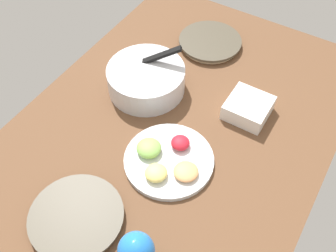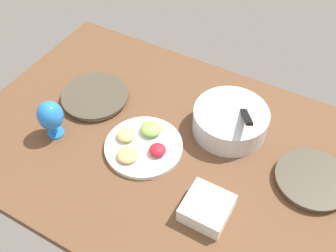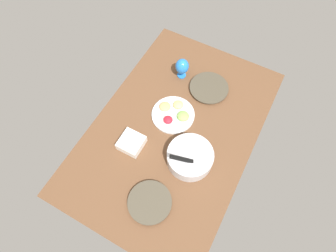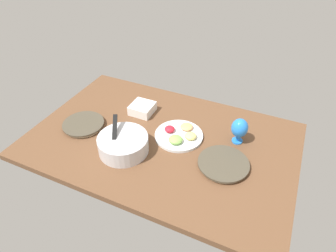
{
  "view_description": "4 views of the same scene",
  "coord_description": "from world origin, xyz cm",
  "px_view_note": "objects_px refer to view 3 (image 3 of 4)",
  "views": [
    {
      "loc": [
        -72.05,
        -44.07,
        110.44
      ],
      "look_at": [
        -1.44,
        -1.12,
        7.98
      ],
      "focal_mm": 42.75,
      "sensor_mm": 36.0,
      "label": 1
    },
    {
      "loc": [
        44.83,
        -82.62,
        116.67
      ],
      "look_at": [
        -2.78,
        2.2,
        7.98
      ],
      "focal_mm": 41.86,
      "sensor_mm": 36.0,
      "label": 2
    },
    {
      "loc": [
        79.35,
        37.61,
        168.94
      ],
      "look_at": [
        4.0,
        -3.07,
        7.98
      ],
      "focal_mm": 30.0,
      "sensor_mm": 36.0,
      "label": 3
    },
    {
      "loc": [
        -59.61,
        121.38,
        117.95
      ],
      "look_at": [
        -2.46,
        -3.71,
        7.98
      ],
      "focal_mm": 31.2,
      "sensor_mm": 36.0,
      "label": 4
    }
  ],
  "objects_px": {
    "dinner_plate_right": "(150,202)",
    "fruit_platter": "(174,114)",
    "hurricane_glass_blue": "(182,67)",
    "mixing_bowl": "(190,157)",
    "dinner_plate_left": "(209,88)",
    "square_bowl_white": "(131,143)"
  },
  "relations": [
    {
      "from": "fruit_platter",
      "to": "hurricane_glass_blue",
      "type": "height_order",
      "value": "hurricane_glass_blue"
    },
    {
      "from": "square_bowl_white",
      "to": "dinner_plate_left",
      "type": "bearing_deg",
      "value": 158.06
    },
    {
      "from": "dinner_plate_left",
      "to": "fruit_platter",
      "type": "height_order",
      "value": "fruit_platter"
    },
    {
      "from": "mixing_bowl",
      "to": "square_bowl_white",
      "type": "height_order",
      "value": "mixing_bowl"
    },
    {
      "from": "hurricane_glass_blue",
      "to": "dinner_plate_left",
      "type": "bearing_deg",
      "value": 85.17
    },
    {
      "from": "dinner_plate_right",
      "to": "fruit_platter",
      "type": "bearing_deg",
      "value": -165.34
    },
    {
      "from": "dinner_plate_right",
      "to": "hurricane_glass_blue",
      "type": "xyz_separation_m",
      "value": [
        -0.94,
        -0.27,
        0.09
      ]
    },
    {
      "from": "dinner_plate_left",
      "to": "hurricane_glass_blue",
      "type": "bearing_deg",
      "value": -94.83
    },
    {
      "from": "hurricane_glass_blue",
      "to": "square_bowl_white",
      "type": "xyz_separation_m",
      "value": [
        0.67,
        -0.03,
        -0.07
      ]
    },
    {
      "from": "dinner_plate_right",
      "to": "hurricane_glass_blue",
      "type": "bearing_deg",
      "value": -164.09
    },
    {
      "from": "dinner_plate_left",
      "to": "square_bowl_white",
      "type": "relative_size",
      "value": 1.9
    },
    {
      "from": "dinner_plate_left",
      "to": "mixing_bowl",
      "type": "relative_size",
      "value": 0.98
    },
    {
      "from": "dinner_plate_left",
      "to": "hurricane_glass_blue",
      "type": "height_order",
      "value": "hurricane_glass_blue"
    },
    {
      "from": "dinner_plate_right",
      "to": "fruit_platter",
      "type": "distance_m",
      "value": 0.62
    },
    {
      "from": "dinner_plate_left",
      "to": "mixing_bowl",
      "type": "xyz_separation_m",
      "value": [
        0.56,
        0.12,
        0.04
      ]
    },
    {
      "from": "mixing_bowl",
      "to": "hurricane_glass_blue",
      "type": "bearing_deg",
      "value": -148.7
    },
    {
      "from": "mixing_bowl",
      "to": "square_bowl_white",
      "type": "distance_m",
      "value": 0.39
    },
    {
      "from": "hurricane_glass_blue",
      "to": "fruit_platter",
      "type": "bearing_deg",
      "value": 18.12
    },
    {
      "from": "dinner_plate_right",
      "to": "hurricane_glass_blue",
      "type": "height_order",
      "value": "hurricane_glass_blue"
    },
    {
      "from": "mixing_bowl",
      "to": "square_bowl_white",
      "type": "bearing_deg",
      "value": -77.72
    },
    {
      "from": "dinner_plate_right",
      "to": "mixing_bowl",
      "type": "bearing_deg",
      "value": 166.2
    },
    {
      "from": "dinner_plate_right",
      "to": "mixing_bowl",
      "type": "xyz_separation_m",
      "value": [
        -0.35,
        0.09,
        0.04
      ]
    }
  ]
}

